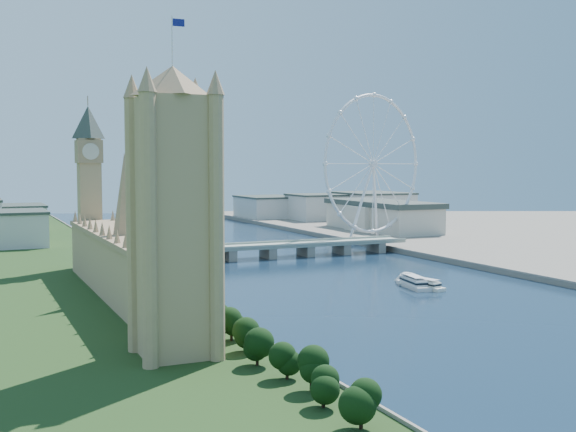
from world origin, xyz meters
TOP-DOWN VIEW (x-y plane):
  - tree_row at (-113.00, 66.00)m, footprint 8.74×200.74m
  - victoria_tower at (-135.00, 55.00)m, footprint 28.16×28.16m
  - parliament_range at (-128.00, 170.00)m, footprint 24.00×200.00m
  - big_ben at (-128.00, 278.00)m, footprint 20.02×20.02m
  - westminster_bridge at (0.00, 300.00)m, footprint 220.00×22.00m
  - london_eye at (119.98, 355.08)m, footprint 113.60×39.12m
  - county_hall at (175.00, 430.00)m, footprint 54.00×144.00m
  - city_skyline at (39.22, 560.08)m, footprint 505.00×280.00m
  - tour_boat_near at (23.85, 150.39)m, footprint 14.08×33.52m
  - tour_boat_far at (27.06, 144.97)m, footprint 13.14×29.23m

SIDE VIEW (x-z plane):
  - county_hall at x=175.00m, z-range -17.50..17.50m
  - tour_boat_near at x=23.85m, z-range -3.61..3.61m
  - tour_boat_far at x=27.06m, z-range -3.12..3.12m
  - westminster_bridge at x=0.00m, z-range 1.88..11.38m
  - tree_row at x=-113.00m, z-range -1.37..18.98m
  - city_skyline at x=39.22m, z-range 0.96..32.96m
  - parliament_range at x=-128.00m, z-range -16.52..53.48m
  - victoria_tower at x=-135.00m, z-range -1.51..110.49m
  - big_ben at x=-128.00m, z-range 11.57..121.57m
  - london_eye at x=119.98m, z-range 5.37..129.67m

